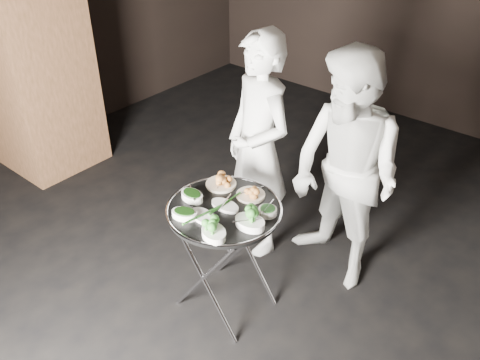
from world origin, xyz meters
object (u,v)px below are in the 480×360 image
Objects in this scene: waiter_right at (345,174)px; serving_tray at (224,209)px; waiter_left at (258,148)px; tray_stand at (225,254)px.

serving_tray is at bearing -100.03° from waiter_right.
serving_tray is at bearing -49.14° from waiter_left.
serving_tray is at bearing -90.00° from tray_stand.
waiter_right is (0.39, 0.77, 0.04)m from serving_tray.
waiter_left reaches higher than tray_stand.
waiter_left is (-0.26, 0.67, 0.04)m from serving_tray.
waiter_left is 1.01× the size of waiter_right.
serving_tray is (0.00, -0.00, 0.36)m from tray_stand.
tray_stand is at bearing -49.14° from waiter_left.
waiter_right reaches higher than serving_tray.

